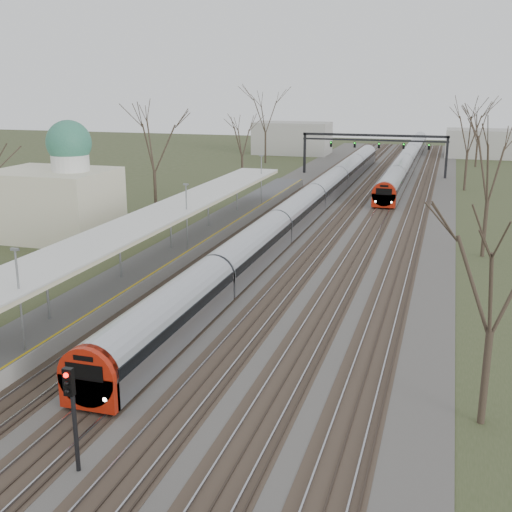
{
  "coord_description": "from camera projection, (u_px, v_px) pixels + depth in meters",
  "views": [
    {
      "loc": [
        11.01,
        -9.87,
        13.38
      ],
      "look_at": [
        -1.07,
        30.13,
        2.0
      ],
      "focal_mm": 45.0,
      "sensor_mm": 36.0,
      "label": 1
    }
  ],
  "objects": [
    {
      "name": "signal_post",
      "position": [
        72.0,
        404.0,
        21.92
      ],
      "size": [
        0.35,
        0.45,
        4.1
      ],
      "color": "black",
      "rests_on": "ground"
    },
    {
      "name": "canopy",
      "position": [
        165.0,
        213.0,
        47.67
      ],
      "size": [
        4.1,
        50.0,
        3.11
      ],
      "color": "slate",
      "rests_on": "platform"
    },
    {
      "name": "train_near",
      "position": [
        313.0,
        199.0,
        67.51
      ],
      "size": [
        2.62,
        90.21,
        3.05
      ],
      "color": "#979AA1",
      "rests_on": "ground"
    },
    {
      "name": "tree_east_near",
      "position": [
        496.0,
        269.0,
        24.21
      ],
      "size": [
        4.5,
        4.5,
        9.27
      ],
      "color": "#2D231C",
      "rests_on": "ground"
    },
    {
      "name": "signal_gantry",
      "position": [
        374.0,
        142.0,
        92.84
      ],
      "size": [
        21.0,
        0.59,
        6.08
      ],
      "color": "black",
      "rests_on": "ground"
    },
    {
      "name": "tree_west_far",
      "position": [
        153.0,
        138.0,
        62.68
      ],
      "size": [
        5.5,
        5.5,
        11.33
      ],
      "color": "#2D231C",
      "rests_on": "ground"
    },
    {
      "name": "dome_building",
      "position": [
        56.0,
        196.0,
        55.88
      ],
      "size": [
        10.0,
        8.0,
        10.3
      ],
      "color": "beige",
      "rests_on": "ground"
    },
    {
      "name": "train_far",
      "position": [
        408.0,
        158.0,
        103.07
      ],
      "size": [
        2.62,
        75.21,
        3.05
      ],
      "color": "#979AA1",
      "rests_on": "ground"
    },
    {
      "name": "track_bed",
      "position": [
        338.0,
        215.0,
        66.42
      ],
      "size": [
        24.0,
        160.0,
        0.22
      ],
      "color": "#474442",
      "rests_on": "ground"
    },
    {
      "name": "platform",
      "position": [
        189.0,
        244.0,
        52.74
      ],
      "size": [
        3.5,
        69.0,
        1.0
      ],
      "primitive_type": "cube",
      "color": "#9E9B93",
      "rests_on": "ground"
    },
    {
      "name": "tree_east_far",
      "position": [
        491.0,
        165.0,
        48.68
      ],
      "size": [
        5.0,
        5.0,
        10.3
      ],
      "color": "#2D231C",
      "rests_on": "ground"
    }
  ]
}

